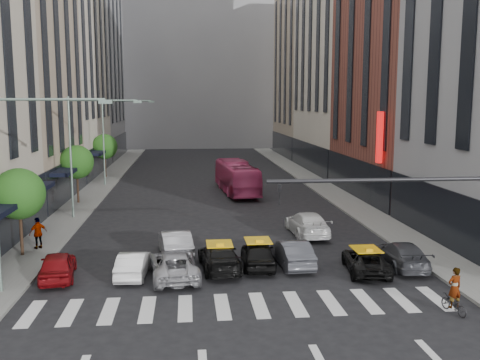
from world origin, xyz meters
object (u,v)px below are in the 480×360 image
object	(u,v)px
pedestrian_far	(38,233)
taxi_center	(258,254)
streetlamp_mid	(83,141)
car_white_front	(133,264)
taxi_left	(219,257)
streetlamp_near	(15,166)
car_red	(58,265)
streetlamp_far	(113,130)
bus	(237,177)
motorcycle	(454,304)

from	to	relation	value
pedestrian_far	taxi_center	bearing A→B (deg)	119.39
taxi_center	pedestrian_far	bearing A→B (deg)	-16.64
streetlamp_mid	taxi_center	bearing A→B (deg)	-49.31
car_white_front	pedestrian_far	xyz separation A→B (m)	(-6.02, 5.25, 0.45)
taxi_left	pedestrian_far	xyz separation A→B (m)	(-10.41, 4.64, 0.40)
streetlamp_mid	taxi_center	size ratio (longest dim) A/B	2.13
streetlamp_near	taxi_left	distance (m)	10.92
car_red	car_white_front	distance (m)	3.71
streetlamp_mid	pedestrian_far	bearing A→B (deg)	-97.65
taxi_center	pedestrian_far	world-z (taller)	pedestrian_far
streetlamp_far	car_white_front	size ratio (longest dim) A/B	2.32
streetlamp_far	bus	xyz separation A→B (m)	(12.38, -5.67, -4.38)
streetlamp_mid	pedestrian_far	size ratio (longest dim) A/B	4.79
taxi_left	bus	xyz separation A→B (m)	(3.14, 23.73, 0.84)
car_white_front	taxi_left	bearing A→B (deg)	-168.76
streetlamp_far	bus	size ratio (longest dim) A/B	0.82
taxi_left	taxi_center	size ratio (longest dim) A/B	1.13
streetlamp_near	streetlamp_far	bearing A→B (deg)	90.00
motorcycle	streetlamp_near	bearing A→B (deg)	-25.35
motorcycle	streetlamp_mid	bearing A→B (deg)	-59.99
streetlamp_far	pedestrian_far	size ratio (longest dim) A/B	4.79
streetlamp_mid	streetlamp_far	size ratio (longest dim) A/B	1.00
streetlamp_mid	taxi_left	world-z (taller)	streetlamp_mid
streetlamp_far	motorcycle	world-z (taller)	streetlamp_far
car_red	motorcycle	bearing A→B (deg)	152.75
streetlamp_near	car_white_front	distance (m)	7.43
car_white_front	streetlamp_near	bearing A→B (deg)	25.78
motorcycle	taxi_left	bearing A→B (deg)	-48.63
bus	car_red	bearing A→B (deg)	59.95
streetlamp_far	bus	world-z (taller)	streetlamp_far
motorcycle	pedestrian_far	distance (m)	22.85
streetlamp_near	car_red	xyz separation A→B (m)	(1.13, 1.95, -5.20)
car_white_front	pedestrian_far	bearing A→B (deg)	-37.67
streetlamp_near	pedestrian_far	size ratio (longest dim) A/B	4.79
streetlamp_far	car_white_front	bearing A→B (deg)	-80.83
taxi_left	streetlamp_near	bearing A→B (deg)	11.37
streetlamp_mid	car_white_front	size ratio (longest dim) A/B	2.32
taxi_center	taxi_left	bearing A→B (deg)	9.63
car_red	motorcycle	distance (m)	18.51
streetlamp_near	car_red	size ratio (longest dim) A/B	2.19
taxi_center	streetlamp_near	bearing A→B (deg)	16.88
streetlamp_near	bus	world-z (taller)	streetlamp_near
motorcycle	pedestrian_far	size ratio (longest dim) A/B	0.80
streetlamp_near	pedestrian_far	bearing A→B (deg)	99.22
streetlamp_far	taxi_left	distance (m)	31.26
streetlamp_near	taxi_center	distance (m)	12.76
streetlamp_near	taxi_center	size ratio (longest dim) A/B	2.13
streetlamp_near	streetlamp_mid	world-z (taller)	same
taxi_center	bus	size ratio (longest dim) A/B	0.39
car_white_front	taxi_center	xyz separation A→B (m)	(6.46, 0.85, 0.08)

